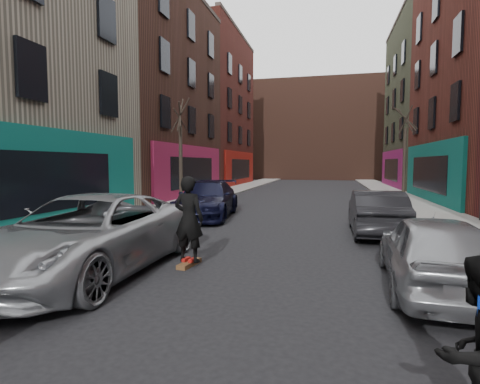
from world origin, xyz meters
The scene contains 13 objects.
sidewalk_left centered at (-6.25, 30.00, 0.07)m, with size 2.50×84.00×0.13m, color gray.
sidewalk_right centered at (6.25, 30.00, 0.07)m, with size 2.50×84.00×0.13m, color gray.
buildings_left centered at (-13.50, 16.00, 8.25)m, with size 12.00×56.00×16.50m, color #5C201A.
building_far centered at (0.00, 56.00, 7.00)m, with size 40.00×10.00×14.00m, color #47281E.
tree_left_far centered at (-6.20, 18.00, 3.38)m, with size 2.00×2.00×6.50m, color black, non-canonical shape.
tree_right_far centered at (6.20, 24.00, 3.53)m, with size 2.00×2.00×6.80m, color black, non-canonical shape.
parked_left_far centered at (-3.20, 5.73, 0.83)m, with size 2.75×5.96×1.66m, color #999CA1.
parked_left_end centered at (-3.38, 14.03, 0.77)m, with size 2.17×5.34×1.55m, color black.
parked_right_far centered at (3.59, 6.25, 0.72)m, with size 1.69×4.20×1.43m, color #95979D.
parked_right_end centered at (3.20, 11.70, 0.72)m, with size 1.52×4.37×1.44m, color black.
skateboard centered at (-1.34, 6.73, 0.05)m, with size 0.22×0.80×0.10m, color brown.
skateboarder centered at (-1.34, 6.73, 1.07)m, with size 0.71×0.46×1.94m, color black.
pedestrian centered at (2.89, 2.13, 0.82)m, with size 0.99×0.93×1.61m.
Camera 1 is at (1.73, -1.08, 2.32)m, focal length 28.00 mm.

